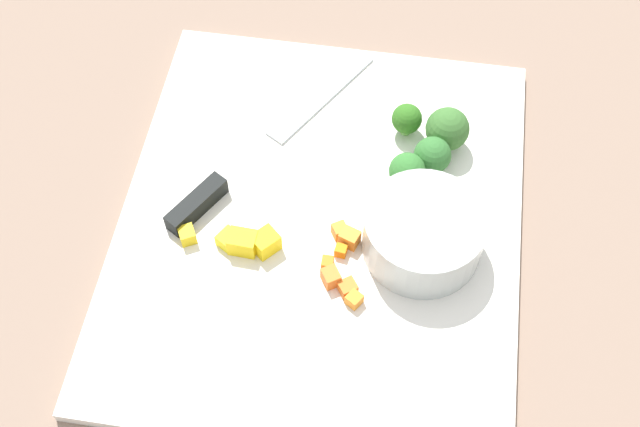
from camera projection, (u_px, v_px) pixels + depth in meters
name	position (u px, v px, depth m)	size (l,w,h in m)	color
ground_plane	(320.00, 226.00, 0.76)	(4.00, 4.00, 0.00)	#866D5C
cutting_board	(320.00, 223.00, 0.75)	(0.42, 0.36, 0.01)	white
prep_bowl	(423.00, 234.00, 0.71)	(0.10, 0.10, 0.05)	#B9BEB9
chef_knife	(239.00, 167.00, 0.77)	(0.25, 0.16, 0.02)	silver
carrot_dice_0	(354.00, 299.00, 0.70)	(0.01, 0.01, 0.01)	orange
carrot_dice_1	(348.00, 288.00, 0.71)	(0.01, 0.01, 0.01)	orange
carrot_dice_2	(341.00, 251.00, 0.73)	(0.01, 0.01, 0.01)	orange
carrot_dice_3	(350.00, 238.00, 0.73)	(0.02, 0.01, 0.02)	orange
carrot_dice_4	(331.00, 277.00, 0.71)	(0.01, 0.02, 0.01)	orange
carrot_dice_5	(327.00, 263.00, 0.72)	(0.01, 0.01, 0.01)	orange
carrot_dice_6	(340.00, 231.00, 0.73)	(0.01, 0.01, 0.01)	orange
pepper_dice_0	(266.00, 242.00, 0.73)	(0.02, 0.02, 0.02)	yellow
pepper_dice_1	(187.00, 235.00, 0.73)	(0.01, 0.01, 0.01)	yellow
pepper_dice_2	(243.00, 242.00, 0.72)	(0.02, 0.02, 0.02)	yellow
pepper_dice_3	(228.00, 239.00, 0.73)	(0.02, 0.01, 0.01)	yellow
broccoli_floret_0	(447.00, 129.00, 0.78)	(0.04, 0.04, 0.04)	#87B967
broccoli_floret_1	(407.00, 171.00, 0.75)	(0.03, 0.03, 0.04)	#83BD66
broccoli_floret_2	(432.00, 156.00, 0.76)	(0.03, 0.03, 0.04)	#83BB5A
broccoli_floret_3	(407.00, 119.00, 0.79)	(0.03, 0.03, 0.03)	#80BB60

